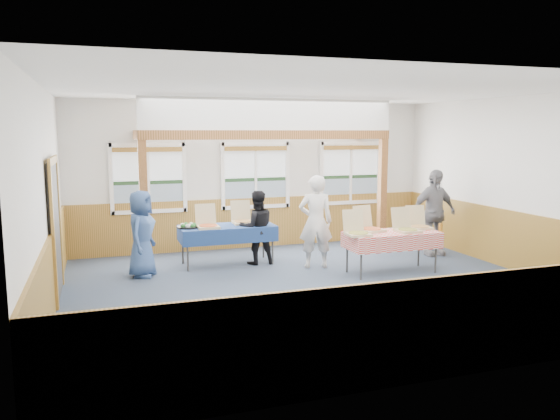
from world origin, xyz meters
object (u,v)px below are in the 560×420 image
(woman_black, at_px, (257,227))
(man_blue, at_px, (141,234))
(person_grey, at_px, (434,213))
(woman_white, at_px, (316,222))
(table_right, at_px, (392,235))
(table_left, at_px, (227,229))

(woman_black, xyz_separation_m, man_blue, (-2.19, -0.26, 0.05))
(man_blue, distance_m, person_grey, 5.88)
(person_grey, bearing_deg, woman_white, -178.35)
(person_grey, bearing_deg, man_blue, 175.59)
(person_grey, bearing_deg, woman_black, 170.60)
(man_blue, xyz_separation_m, person_grey, (5.87, -0.18, 0.13))
(table_right, xyz_separation_m, man_blue, (-4.32, 1.19, 0.07))
(table_left, relative_size, woman_black, 1.38)
(table_left, distance_m, man_blue, 1.69)
(man_blue, relative_size, person_grey, 0.86)
(woman_white, bearing_deg, table_right, 159.15)
(woman_white, bearing_deg, table_left, -13.61)
(woman_black, height_order, man_blue, man_blue)
(table_left, relative_size, man_blue, 1.29)
(woman_black, bearing_deg, man_blue, 9.33)
(table_right, xyz_separation_m, person_grey, (1.55, 1.01, 0.20))
(table_left, bearing_deg, person_grey, -27.19)
(table_left, bearing_deg, woman_black, -34.01)
(woman_black, height_order, person_grey, person_grey)
(woman_black, xyz_separation_m, person_grey, (3.68, -0.43, 0.18))
(table_right, bearing_deg, woman_white, 124.19)
(table_right, bearing_deg, man_blue, 143.38)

